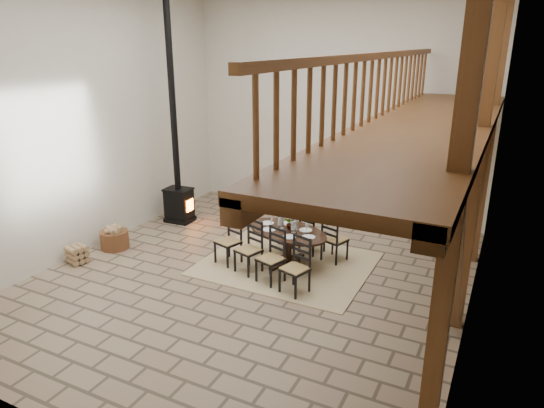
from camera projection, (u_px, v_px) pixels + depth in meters
The scene contains 7 objects.
ground at pixel (252, 277), 8.51m from camera, with size 8.00×8.00×0.00m, color #8B785C.
room_shell at pixel (321, 108), 7.05m from camera, with size 7.02×8.02×5.01m.
rug at pixel (287, 264), 9.00m from camera, with size 3.00×2.50×0.02m, color #C6B87F.
dining_table at pixel (284, 248), 8.84m from camera, with size 2.22×2.26×1.06m.
wood_stove at pixel (177, 173), 10.80m from camera, with size 0.63×0.50×5.00m.
log_basket at pixel (115, 239), 9.65m from camera, with size 0.55×0.55×0.46m.
log_stack at pixel (77, 254), 9.01m from camera, with size 0.40×0.41×0.34m.
Camera 1 is at (3.74, -6.70, 3.92)m, focal length 32.00 mm.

